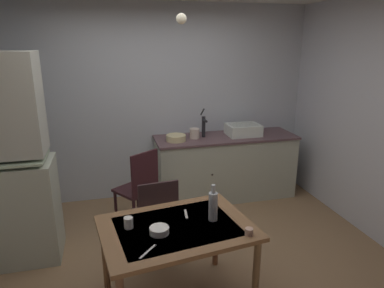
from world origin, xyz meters
TOP-DOWN VIEW (x-y plane):
  - ground_plane at (0.00, 0.00)m, footprint 5.29×5.29m
  - wall_back at (0.00, 1.82)m, footprint 4.39×0.10m
  - counter_cabinet at (0.92, 1.45)m, footprint 1.92×0.64m
  - sink_basin at (1.17, 1.45)m, footprint 0.44×0.34m
  - hand_pump at (0.62, 1.50)m, footprint 0.05×0.27m
  - mixing_bowl_counter at (0.22, 1.40)m, footprint 0.25×0.25m
  - stoneware_crock at (0.48, 1.46)m, footprint 0.13×0.13m
  - dining_table at (-0.16, -0.45)m, footprint 1.27×0.99m
  - chair_far_side at (-0.23, 0.21)m, footprint 0.44×0.44m
  - chair_by_counter at (-0.32, 0.91)m, footprint 0.56×0.56m
  - serving_bowl_wide at (-0.31, -0.52)m, footprint 0.15×0.15m
  - teacup_mint at (0.34, -0.71)m, footprint 0.06×0.06m
  - teacup_cream at (-0.52, -0.38)m, footprint 0.07×0.07m
  - glass_bottle at (0.15, -0.42)m, footprint 0.07×0.07m
  - table_knife at (-0.42, -0.74)m, footprint 0.14×0.15m
  - teaspoon_near_bowl at (-0.04, -0.28)m, footprint 0.04×0.16m
  - pendant_bulb at (-0.04, -0.16)m, footprint 0.08×0.08m

SIDE VIEW (x-z plane):
  - ground_plane at x=0.00m, z-range 0.00..0.00m
  - counter_cabinet at x=0.92m, z-range 0.00..0.88m
  - chair_far_side at x=-0.23m, z-range 0.04..0.92m
  - chair_by_counter at x=-0.32m, z-range 0.03..0.97m
  - dining_table at x=-0.16m, z-range 0.27..1.00m
  - table_knife at x=-0.42m, z-range 0.72..0.73m
  - teaspoon_near_bowl at x=-0.04m, z-range 0.72..0.73m
  - serving_bowl_wide at x=-0.31m, z-range 0.72..0.78m
  - teacup_mint at x=0.34m, z-range 0.72..0.78m
  - teacup_cream at x=-0.52m, z-range 0.72..0.81m
  - glass_bottle at x=0.15m, z-range 0.70..1.00m
  - mixing_bowl_counter at x=0.22m, z-range 0.88..0.96m
  - stoneware_crock at x=0.48m, z-range 0.88..1.01m
  - sink_basin at x=1.17m, z-range 0.88..1.03m
  - hand_pump at x=0.62m, z-range 0.85..1.24m
  - wall_back at x=0.00m, z-range 0.00..2.60m
  - pendant_bulb at x=-0.04m, z-range 2.23..2.31m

